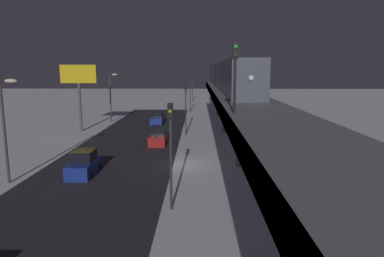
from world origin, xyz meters
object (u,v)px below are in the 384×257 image
at_px(sedan_blue, 84,165).
at_px(sedan_blue_2, 157,119).
at_px(traffic_light_far, 190,91).
at_px(rail_signal, 235,66).
at_px(traffic_light_distant, 192,85).
at_px(sedan_red, 158,137).
at_px(subway_train, 224,74).
at_px(traffic_light_near, 171,141).
at_px(commercial_billboard, 79,81).
at_px(traffic_light_mid, 186,102).

bearing_deg(sedan_blue, sedan_blue_2, -96.20).
bearing_deg(traffic_light_far, sedan_blue, 79.50).
height_order(rail_signal, sedan_blue, rail_signal).
relative_size(traffic_light_far, traffic_light_distant, 1.00).
relative_size(rail_signal, sedan_red, 0.93).
bearing_deg(rail_signal, sedan_blue_2, -75.31).
bearing_deg(subway_train, sedan_blue, 64.69).
bearing_deg(sedan_red, traffic_light_distant, 86.84).
distance_m(rail_signal, traffic_light_near, 5.70).
distance_m(sedan_blue_2, commercial_billboard, 13.07).
height_order(sedan_blue, traffic_light_near, traffic_light_near).
relative_size(sedan_blue, traffic_light_mid, 0.64).
distance_m(sedan_blue_2, traffic_light_mid, 10.65).
bearing_deg(subway_train, traffic_light_mid, 62.74).
xyz_separation_m(sedan_red, traffic_light_mid, (-2.90, -5.32, 3.40)).
distance_m(traffic_light_far, commercial_billboard, 25.70).
height_order(sedan_blue, sedan_red, same).
distance_m(subway_train, traffic_light_far, 14.36).
relative_size(rail_signal, traffic_light_far, 0.62).
height_order(rail_signal, sedan_blue_2, rail_signal).
relative_size(sedan_blue_2, traffic_light_mid, 0.70).
bearing_deg(traffic_light_near, traffic_light_far, -90.00).
xyz_separation_m(rail_signal, sedan_blue_2, (8.40, -32.04, -7.71)).
distance_m(subway_train, sedan_blue, 31.35).
xyz_separation_m(subway_train, rail_signal, (1.89, 33.95, 0.95)).
height_order(rail_signal, sedan_red, rail_signal).
bearing_deg(traffic_light_mid, sedan_blue, 65.98).
bearing_deg(subway_train, traffic_light_distant, -81.28).
bearing_deg(sedan_red, traffic_light_far, 84.28).
xyz_separation_m(traffic_light_mid, commercial_billboard, (14.33, -2.47, 2.63)).
xyz_separation_m(rail_signal, traffic_light_far, (3.70, -46.75, -4.31)).
distance_m(sedan_blue, traffic_light_near, 10.69).
xyz_separation_m(traffic_light_distant, commercial_billboard, (14.33, 44.82, 2.63)).
height_order(subway_train, traffic_light_near, subway_train).
bearing_deg(commercial_billboard, sedan_blue, 109.49).
height_order(subway_train, traffic_light_mid, subway_train).
bearing_deg(traffic_light_far, traffic_light_mid, 90.00).
height_order(traffic_light_mid, traffic_light_distant, same).
bearing_deg(sedan_blue, traffic_light_distant, -96.67).
height_order(traffic_light_near, traffic_light_distant, same).
xyz_separation_m(subway_train, sedan_blue_2, (10.29, 1.91, -6.76)).
distance_m(rail_signal, sedan_blue_2, 34.01).
distance_m(sedan_blue, sedan_red, 12.39).
bearing_deg(traffic_light_distant, sedan_red, 86.84).
distance_m(rail_signal, commercial_billboard, 31.33).
distance_m(rail_signal, sedan_blue, 14.98).
bearing_deg(traffic_light_far, commercial_billboard, 55.91).
bearing_deg(sedan_blue, commercial_billboard, -70.51).
xyz_separation_m(rail_signal, traffic_light_distant, (3.70, -70.39, -4.31)).
bearing_deg(subway_train, traffic_light_near, 80.80).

